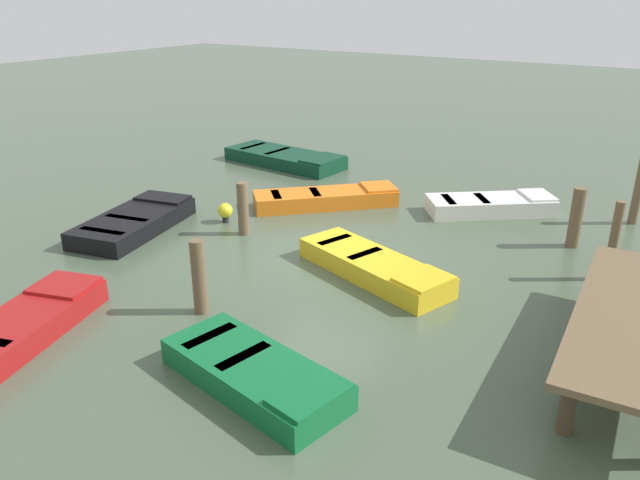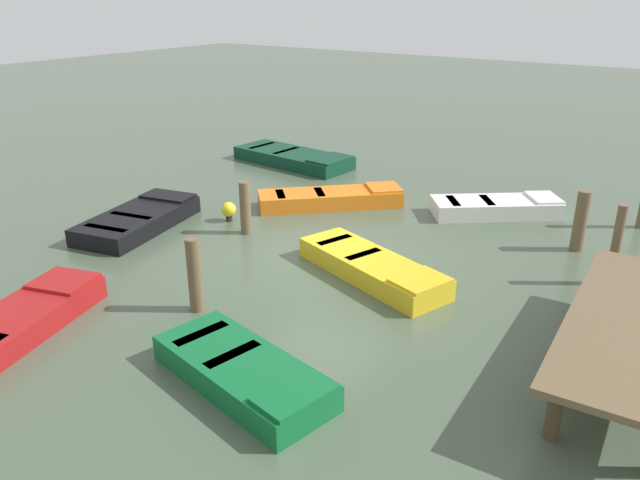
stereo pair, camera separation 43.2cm
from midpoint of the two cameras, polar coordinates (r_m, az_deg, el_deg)
ground_plane at (r=13.05m, az=-0.95°, el=-1.43°), size 80.00×80.00×0.00m
dock_segment at (r=9.90m, az=26.34°, el=-6.71°), size 4.91×1.95×0.95m
rowboat_black at (r=15.05m, az=-17.62°, el=1.65°), size 3.38×2.07×0.46m
rowboat_red at (r=10.91m, az=-28.31°, el=-8.11°), size 4.12×2.21×0.46m
rowboat_green at (r=8.94m, az=-7.47°, el=-12.16°), size 1.72×3.07×0.46m
rowboat_dark_green at (r=19.95m, az=-3.85°, el=7.61°), size 1.83×4.08×0.46m
rowboat_white at (r=16.00m, az=14.86°, el=3.18°), size 2.77×3.11×0.46m
rowboat_orange at (r=15.99m, az=-0.15°, el=3.93°), size 3.29×3.33×0.46m
rowboat_yellow at (r=12.05m, az=4.04°, el=-2.45°), size 2.09×3.54×0.46m
mooring_piling_near_right at (r=14.30m, az=21.87°, el=1.93°), size 0.27×0.27×1.33m
mooring_piling_far_left at (r=10.77m, az=-12.30°, el=-3.38°), size 0.25×0.25×1.35m
mooring_piling_center at (r=16.29m, az=26.82°, el=4.45°), size 0.21×0.21×1.85m
mooring_piling_near_left at (r=12.85m, az=24.73°, el=-0.12°), size 0.18×0.18×1.60m
mooring_piling_far_right at (r=14.11m, az=-8.03°, el=2.88°), size 0.25×0.25×1.23m
marker_buoy at (r=15.02m, az=-9.61°, el=2.66°), size 0.36×0.36×0.48m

